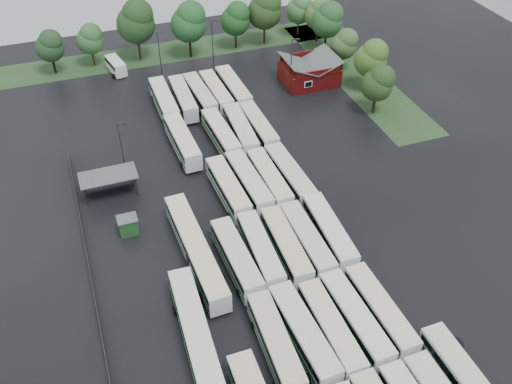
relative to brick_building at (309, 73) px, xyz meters
name	(u,v)px	position (x,y,z in m)	size (l,w,h in m)	color
ground	(273,266)	(-24.00, -42.77, -1.87)	(160.00, 160.00, 0.00)	black
brick_building	(309,73)	(0.00, 0.00, 0.00)	(10.07, 8.60, 5.39)	maroon
wash_shed	(108,177)	(-41.20, -20.74, 1.12)	(8.20, 4.20, 3.58)	#2D2D30
utility_hut	(128,225)	(-40.20, -30.17, -0.55)	(2.70, 2.20, 2.62)	#1C4A1F
grass_strip_north	(171,52)	(-22.00, 22.03, -1.86)	(80.00, 10.00, 0.01)	#23411E
grass_strip_east	(355,74)	(10.00, 0.03, -1.86)	(10.00, 50.00, 0.01)	#23411E
west_fence	(88,263)	(-46.20, -34.77, -1.27)	(0.10, 50.00, 1.20)	#2D2D30
bus_r1c0	(275,343)	(-28.52, -55.01, 0.06)	(3.10, 12.64, 3.49)	silver
bus_r1c1	(304,334)	(-25.23, -55.05, 0.14)	(3.38, 13.24, 3.65)	silver
bus_r1c2	(331,329)	(-22.11, -55.43, 0.06)	(2.73, 12.60, 3.51)	silver
bus_r1c3	(355,319)	(-18.93, -55.13, 0.11)	(3.16, 12.96, 3.58)	silver
bus_r1c4	(380,311)	(-15.68, -54.99, 0.06)	(2.99, 12.66, 3.51)	silver
bus_r2c0	(237,258)	(-28.51, -41.61, 0.08)	(3.12, 12.80, 3.54)	silver
bus_r2c1	(260,251)	(-25.24, -41.36, 0.05)	(3.14, 12.61, 3.48)	silver
bus_r2c2	(286,246)	(-21.90, -41.74, 0.09)	(3.08, 12.86, 3.56)	silver
bus_r2c3	(307,241)	(-18.95, -41.71, 0.10)	(2.76, 12.84, 3.57)	silver
bus_r2c4	(329,232)	(-15.55, -41.30, 0.13)	(3.36, 13.13, 3.62)	silver
bus_r3c1	(228,189)	(-25.27, -28.03, 0.08)	(3.12, 12.78, 3.53)	silver
bus_r3c2	(249,183)	(-22.06, -27.84, 0.13)	(3.26, 13.14, 3.63)	silver
bus_r3c3	(269,180)	(-18.98, -28.14, 0.07)	(2.80, 12.70, 3.53)	silver
bus_r3c4	(289,175)	(-15.79, -28.21, 0.13)	(3.24, 13.14, 3.63)	silver
bus_r4c0	(182,141)	(-28.56, -14.18, 0.14)	(3.16, 13.15, 3.64)	silver
bus_r4c2	(221,135)	(-22.14, -14.41, 0.07)	(3.13, 12.71, 3.51)	silver
bus_r4c3	(240,130)	(-18.77, -14.33, 0.12)	(3.39, 13.12, 3.62)	silver
bus_r4c4	(258,127)	(-15.63, -14.33, 0.06)	(2.81, 12.62, 3.51)	silver
bus_r5c0	(164,101)	(-28.53, -0.91, 0.14)	(2.84, 13.14, 3.66)	silver
bus_r5c1	(183,98)	(-25.09, -0.98, 0.06)	(2.94, 12.66, 3.51)	silver
bus_r5c2	(200,95)	(-21.93, -0.87, 0.07)	(3.24, 12.73, 3.51)	silver
bus_r5c3	(216,92)	(-18.92, -0.96, 0.07)	(3.02, 12.68, 3.51)	silver
bus_r5c4	(233,89)	(-15.58, -0.82, 0.14)	(3.05, 13.17, 3.65)	silver
artic_bus_west_b	(196,250)	(-32.96, -38.52, 0.16)	(3.46, 19.74, 3.65)	silver
artic_bus_west_c	(198,342)	(-36.39, -52.05, 0.14)	(3.56, 19.60, 3.62)	silver
minibus	(116,65)	(-34.29, 16.66, -0.36)	(3.45, 6.54, 2.71)	white
tree_north_0	(50,46)	(-45.60, 20.48, 3.96)	(5.47, 5.47, 9.05)	black
tree_north_1	(90,39)	(-37.91, 21.33, 3.84)	(5.36, 5.36, 8.87)	#372815
tree_north_2	(136,21)	(-28.54, 20.80, 6.29)	(7.65, 7.65, 12.67)	#342617
tree_north_3	(189,21)	(-18.44, 18.29, 5.77)	(7.17, 7.17, 11.88)	black
tree_north_4	(236,18)	(-8.32, 19.11, 4.65)	(6.12, 6.12, 10.13)	black
tree_north_5	(265,9)	(-1.89, 19.00, 5.80)	(7.20, 7.20, 11.92)	black
tree_north_6	(300,9)	(6.74, 20.75, 4.04)	(5.55, 5.55, 9.19)	#372B1D
tree_east_0	(379,83)	(6.47, -14.16, 4.09)	(5.63, 5.60, 9.27)	black
tree_east_1	(372,58)	(9.41, -6.27, 4.62)	(6.09, 6.09, 10.08)	#3A2E20
tree_east_2	(345,44)	(8.48, 2.50, 3.65)	(5.18, 5.18, 8.59)	black
tree_east_3	(328,19)	(8.99, 11.42, 4.98)	(6.43, 6.43, 10.65)	black
tree_east_4	(319,13)	(9.27, 16.23, 4.35)	(5.84, 5.84, 9.67)	black
lamp_post_ne	(292,61)	(-4.53, -1.82, 4.16)	(1.60, 0.31, 10.37)	#2D2D30
lamp_post_nw	(122,147)	(-38.26, -17.95, 3.79)	(1.50, 0.29, 9.75)	#2D2D30
lamp_post_back_w	(160,52)	(-26.27, 10.60, 3.88)	(1.52, 0.30, 9.89)	#2D2D30
lamp_post_back_e	(213,42)	(-15.71, 11.05, 4.12)	(1.59, 0.31, 10.31)	#2D2D30
puddle_2	(207,283)	(-32.77, -42.49, -1.86)	(4.97, 4.97, 0.01)	black
puddle_3	(307,271)	(-20.30, -45.01, -1.86)	(5.04, 5.04, 0.01)	black
puddle_4	(453,344)	(-9.24, -60.68, -1.86)	(2.39, 2.39, 0.01)	black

